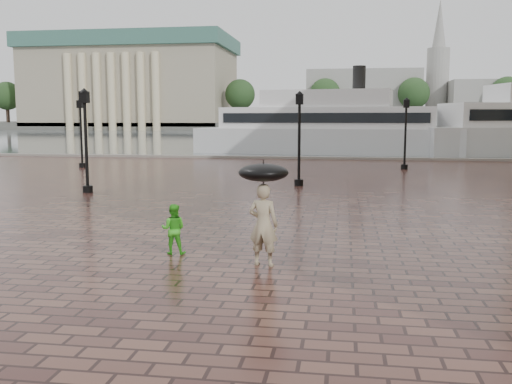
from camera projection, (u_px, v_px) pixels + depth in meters
The scene contains 12 objects.
ground at pixel (137, 248), 14.42m from camera, with size 300.00×300.00×0.00m, color #351B18.
harbour_water at pixel (316, 136), 104.59m from camera, with size 240.00×240.00×0.00m, color #475257.
quay_edge at pixel (279, 159), 45.79m from camera, with size 80.00×0.60×0.30m, color slate.
far_shore at pixel (327, 125), 171.10m from camera, with size 300.00×60.00×2.00m, color #4C4C47.
museum at pixel (132, 80), 162.66m from camera, with size 57.00×32.50×26.00m.
distant_skyline at pixel (507, 95), 152.94m from camera, with size 102.50×22.00×33.00m.
far_trees at pixel (325, 94), 148.46m from camera, with size 188.00×8.00×13.50m.
street_lamps at pixel (223, 135), 31.50m from camera, with size 21.44×14.44×4.40m.
adult_pedestrian at pixel (263, 225), 12.58m from camera, with size 0.67×0.44×1.84m, color tan.
child_pedestrian at pixel (173, 229), 13.70m from camera, with size 0.59×0.46×1.22m, color green.
ferry_near at pixel (326, 128), 52.32m from camera, with size 24.57×8.91×7.88m.
umbrella at pixel (263, 173), 12.43m from camera, with size 1.10×1.10×1.18m.
Camera 1 is at (5.13, -13.50, 3.26)m, focal length 40.00 mm.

